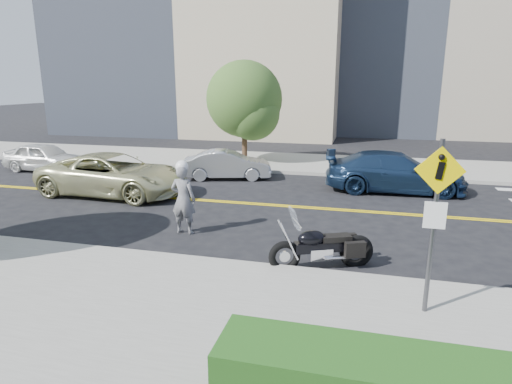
{
  "coord_description": "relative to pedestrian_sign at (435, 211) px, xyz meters",
  "views": [
    {
      "loc": [
        2.99,
        -13.51,
        4.01
      ],
      "look_at": [
        0.32,
        -2.93,
        1.2
      ],
      "focal_mm": 30.0,
      "sensor_mm": 36.0,
      "label": 1
    }
  ],
  "objects": [
    {
      "name": "motorcyclist",
      "position": [
        -5.81,
        3.05,
        -0.95
      ],
      "size": [
        0.71,
        0.48,
        2.02
      ],
      "rotation": [
        0.0,
        0.0,
        3.11
      ],
      "color": "#A7A6AB",
      "rests_on": "ground"
    },
    {
      "name": "parked_car_blue",
      "position": [
        0.0,
        9.3,
        -1.22
      ],
      "size": [
        5.23,
        2.37,
        1.49
      ],
      "primitive_type": "imported",
      "rotation": [
        0.0,
        0.0,
        1.63
      ],
      "color": "navy",
      "rests_on": "ground"
    },
    {
      "name": "parked_car_silver",
      "position": [
        -6.75,
        9.83,
        -1.35
      ],
      "size": [
        3.89,
        2.2,
        1.21
      ],
      "primitive_type": "imported",
      "rotation": [
        0.0,
        0.0,
        1.83
      ],
      "color": "#A1A5A9",
      "rests_on": "ground"
    },
    {
      "name": "ground_plane",
      "position": [
        -4.2,
        6.31,
        -1.96
      ],
      "size": [
        120.0,
        120.0,
        0.0
      ],
      "primitive_type": "plane",
      "color": "black",
      "rests_on": "ground"
    },
    {
      "name": "suv",
      "position": [
        -9.96,
        6.29,
        -1.21
      ],
      "size": [
        5.5,
        2.7,
        1.5
      ],
      "primitive_type": "imported",
      "rotation": [
        0.0,
        0.0,
        1.53
      ],
      "color": "beige",
      "rests_on": "ground"
    },
    {
      "name": "sidewalk_far",
      "position": [
        -4.2,
        13.81,
        -1.89
      ],
      "size": [
        60.0,
        5.0,
        0.15
      ],
      "primitive_type": "cube",
      "color": "#9E9B91",
      "rests_on": "ground_plane"
    },
    {
      "name": "sidewalk_near",
      "position": [
        -4.2,
        -1.19,
        -1.89
      ],
      "size": [
        60.0,
        5.0,
        0.15
      ],
      "primitive_type": "cube",
      "color": "#9E9B91",
      "rests_on": "ground_plane"
    },
    {
      "name": "building_mid",
      "position": [
        3.8,
        32.31,
        8.04
      ],
      "size": [
        18.0,
        14.0,
        20.0
      ],
      "primitive_type": "cube",
      "color": "#A39984",
      "rests_on": "ground_plane"
    },
    {
      "name": "pedestrian_sign",
      "position": [
        0.0,
        0.0,
        0.0
      ],
      "size": [
        0.78,
        0.08,
        3.0
      ],
      "color": "#4C4C51",
      "rests_on": "sidewalk_near"
    },
    {
      "name": "motorcycle",
      "position": [
        -1.94,
        1.71,
        -1.26
      ],
      "size": [
        2.4,
        1.58,
        1.41
      ],
      "primitive_type": null,
      "rotation": [
        0.0,
        0.0,
        0.42
      ],
      "color": "black",
      "rests_on": "ground"
    },
    {
      "name": "parked_car_white",
      "position": [
        -15.45,
        9.32,
        -1.31
      ],
      "size": [
        3.88,
        1.66,
        1.31
      ],
      "primitive_type": "imported",
      "rotation": [
        0.0,
        0.0,
        1.54
      ],
      "color": "white",
      "rests_on": "ground"
    },
    {
      "name": "tree_far_a",
      "position": [
        -6.95,
        13.24,
        1.24
      ],
      "size": [
        3.7,
        3.7,
        5.06
      ],
      "rotation": [
        0.0,
        0.0,
        0.31
      ],
      "color": "#382619",
      "rests_on": "ground"
    }
  ]
}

